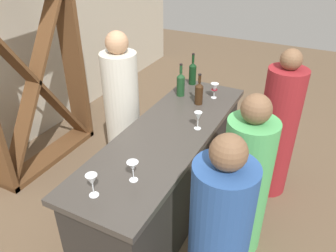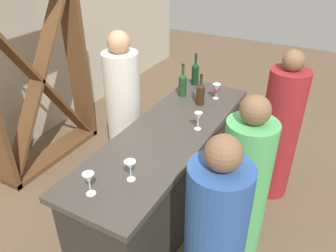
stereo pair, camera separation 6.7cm
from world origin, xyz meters
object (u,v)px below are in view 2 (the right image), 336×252
(wine_bottle_leftmost_amber_brown, at_px, (201,93))
(person_server_behind, at_px, (124,117))
(wine_glass_near_center, at_px, (216,89))
(wine_glass_far_left, at_px, (89,179))
(wine_glass_near_left, at_px, (198,117))
(wine_glass_near_right, at_px, (130,166))
(wine_rack, at_px, (38,80))
(wine_bottle_center_dark_green, at_px, (195,73))
(person_center_guest, at_px, (214,244))
(wine_bottle_second_left_olive_green, at_px, (183,84))
(person_right_guest, at_px, (279,133))
(person_left_guest, at_px, (244,185))

(wine_bottle_leftmost_amber_brown, relative_size, person_server_behind, 0.19)
(wine_glass_near_center, height_order, wine_glass_far_left, wine_glass_far_left)
(wine_glass_near_left, height_order, wine_glass_near_right, wine_glass_near_left)
(wine_rack, height_order, wine_glass_near_right, wine_rack)
(wine_bottle_leftmost_amber_brown, distance_m, person_server_behind, 0.80)
(wine_bottle_center_dark_green, bearing_deg, wine_glass_near_right, -170.07)
(wine_glass_far_left, bearing_deg, person_server_behind, 26.21)
(person_server_behind, bearing_deg, person_center_guest, -43.32)
(wine_glass_near_left, bearing_deg, wine_bottle_second_left_olive_green, 37.80)
(wine_bottle_leftmost_amber_brown, bearing_deg, person_right_guest, -73.62)
(wine_bottle_second_left_olive_green, height_order, person_server_behind, person_server_behind)
(wine_bottle_second_left_olive_green, bearing_deg, wine_glass_far_left, -175.09)
(wine_rack, height_order, wine_bottle_leftmost_amber_brown, wine_rack)
(wine_bottle_second_left_olive_green, xyz_separation_m, wine_bottle_center_dark_green, (0.32, 0.01, 0.00))
(wine_rack, distance_m, person_center_guest, 2.52)
(person_center_guest, bearing_deg, person_server_behind, -49.08)
(wine_glass_near_center, bearing_deg, wine_rack, 109.73)
(person_center_guest, distance_m, person_server_behind, 1.66)
(person_left_guest, xyz_separation_m, person_server_behind, (0.29, 1.34, 0.10))
(wine_glass_near_center, distance_m, person_left_guest, 1.06)
(wine_glass_near_left, bearing_deg, person_left_guest, -110.39)
(wine_rack, bearing_deg, wine_bottle_second_left_olive_green, -69.67)
(wine_bottle_center_dark_green, bearing_deg, person_left_guest, -138.45)
(wine_glass_near_left, bearing_deg, person_server_behind, 82.47)
(wine_bottle_second_left_olive_green, bearing_deg, wine_glass_near_center, -73.03)
(person_right_guest, relative_size, person_server_behind, 0.93)
(person_center_guest, bearing_deg, wine_bottle_second_left_olive_green, -70.03)
(wine_glass_far_left, distance_m, person_server_behind, 1.33)
(wine_bottle_center_dark_green, relative_size, wine_glass_near_center, 2.21)
(wine_rack, distance_m, wine_glass_far_left, 1.89)
(wine_glass_near_center, distance_m, wine_glass_far_left, 1.68)
(wine_bottle_second_left_olive_green, relative_size, person_center_guest, 0.23)
(wine_bottle_leftmost_amber_brown, bearing_deg, wine_glass_near_center, -24.89)
(wine_glass_near_left, relative_size, person_server_behind, 0.10)
(wine_bottle_center_dark_green, xyz_separation_m, wine_glass_near_right, (-1.65, -0.29, -0.02))
(wine_bottle_center_dark_green, distance_m, person_left_guest, 1.43)
(wine_rack, distance_m, wine_glass_near_center, 1.88)
(wine_bottle_second_left_olive_green, xyz_separation_m, person_left_guest, (-0.71, -0.90, -0.40))
(wine_bottle_center_dark_green, height_order, person_center_guest, person_center_guest)
(wine_bottle_leftmost_amber_brown, xyz_separation_m, wine_glass_far_left, (-1.49, 0.10, 0.00))
(wine_glass_near_center, xyz_separation_m, person_right_guest, (0.03, -0.65, -0.33))
(wine_rack, relative_size, wine_bottle_second_left_olive_green, 5.95)
(wine_rack, distance_m, wine_glass_near_right, 1.91)
(wine_glass_near_center, bearing_deg, person_right_guest, -87.41)
(wine_bottle_leftmost_amber_brown, xyz_separation_m, wine_glass_near_center, (0.19, -0.09, -0.01))
(wine_glass_near_right, bearing_deg, person_server_behind, 37.84)
(wine_bottle_leftmost_amber_brown, bearing_deg, wine_bottle_second_left_olive_green, 68.93)
(wine_glass_near_left, height_order, person_right_guest, person_right_guest)
(wine_glass_near_left, bearing_deg, wine_bottle_center_dark_green, 26.22)
(wine_glass_near_center, xyz_separation_m, person_server_behind, (-0.51, 0.76, -0.27))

